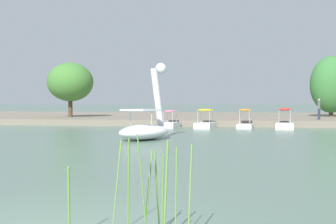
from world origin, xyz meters
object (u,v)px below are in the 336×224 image
at_px(pedal_boat_pink, 170,122).
at_px(tree_broadleaf_behind_dock, 70,82).
at_px(swan_boat, 146,126).
at_px(person_on_path, 319,109).
at_px(pedal_boat_orange, 245,122).
at_px(tree_willow_overhanging, 331,85).
at_px(pedal_boat_yellow, 205,122).
at_px(pedal_boat_red, 285,123).

distance_m(pedal_boat_pink, tree_broadleaf_behind_dock, 13.72).
xyz_separation_m(swan_boat, tree_broadleaf_behind_dock, (-11.22, 18.06, 3.22)).
bearing_deg(tree_broadleaf_behind_dock, person_on_path, -8.07).
height_order(pedal_boat_orange, tree_willow_overhanging, tree_willow_overhanging).
height_order(pedal_boat_pink, tree_broadleaf_behind_dock, tree_broadleaf_behind_dock).
distance_m(swan_boat, pedal_boat_yellow, 10.60).
bearing_deg(tree_willow_overhanging, pedal_boat_orange, -125.57).
height_order(swan_boat, tree_willow_overhanging, tree_willow_overhanging).
xyz_separation_m(swan_boat, person_on_path, (11.69, 14.81, 0.69)).
height_order(tree_broadleaf_behind_dock, tree_willow_overhanging, tree_willow_overhanging).
bearing_deg(pedal_boat_yellow, pedal_boat_pink, 173.27).
relative_size(pedal_boat_red, tree_broadleaf_behind_dock, 0.34).
distance_m(swan_boat, person_on_path, 18.88).
bearing_deg(pedal_boat_red, swan_boat, -129.23).
xyz_separation_m(swan_boat, pedal_boat_orange, (5.50, 10.58, -0.28)).
xyz_separation_m(pedal_boat_red, tree_willow_overhanging, (6.16, 12.96, 3.34)).
height_order(pedal_boat_pink, pedal_boat_yellow, pedal_boat_yellow).
relative_size(pedal_boat_yellow, pedal_boat_red, 1.16).
relative_size(pedal_boat_orange, tree_willow_overhanging, 0.34).
distance_m(pedal_boat_pink, pedal_boat_yellow, 2.79).
bearing_deg(pedal_boat_yellow, pedal_boat_orange, 5.61).
height_order(pedal_boat_red, tree_broadleaf_behind_dock, tree_broadleaf_behind_dock).
bearing_deg(person_on_path, pedal_boat_orange, -145.64).
bearing_deg(pedal_boat_pink, tree_broadleaf_behind_dock, 145.83).
distance_m(pedal_boat_orange, pedal_boat_red, 2.88).
relative_size(swan_boat, pedal_boat_red, 1.88).
bearing_deg(swan_boat, person_on_path, 51.72).
distance_m(pedal_boat_yellow, tree_willow_overhanging, 17.93).
bearing_deg(person_on_path, pedal_boat_red, -126.05).
xyz_separation_m(tree_broadleaf_behind_dock, tree_willow_overhanging, (25.73, 5.13, -0.18)).
bearing_deg(tree_broadleaf_behind_dock, tree_willow_overhanging, 11.28).
height_order(pedal_boat_yellow, tree_willow_overhanging, tree_willow_overhanging).
bearing_deg(tree_willow_overhanging, pedal_boat_red, -115.42).
bearing_deg(swan_boat, pedal_boat_orange, 62.54).
bearing_deg(tree_willow_overhanging, person_on_path, -108.64).
distance_m(pedal_boat_pink, pedal_boat_red, 8.61).
relative_size(pedal_boat_yellow, pedal_boat_orange, 1.23).
bearing_deg(pedal_boat_pink, pedal_boat_red, -2.54).
bearing_deg(pedal_boat_yellow, person_on_path, 26.27).
xyz_separation_m(swan_boat, tree_willow_overhanging, (14.52, 23.20, 3.03)).
height_order(swan_boat, pedal_boat_red, swan_boat).
distance_m(pedal_boat_orange, tree_broadleaf_behind_dock, 18.64).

